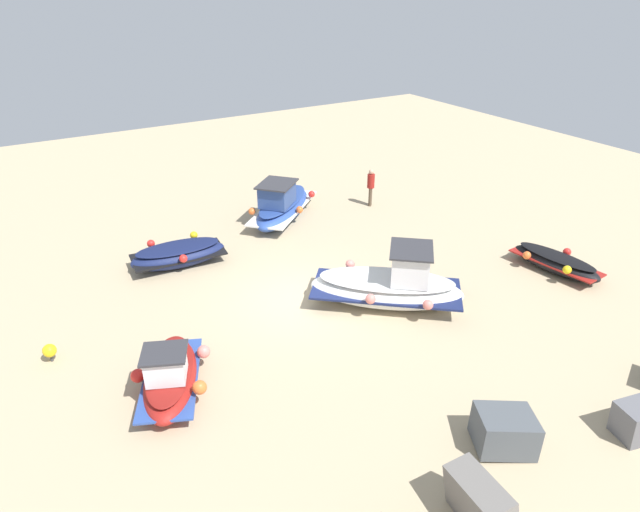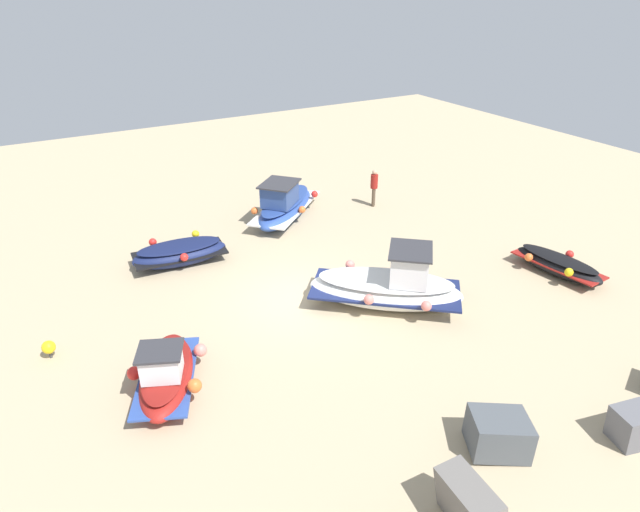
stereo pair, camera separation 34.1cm
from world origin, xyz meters
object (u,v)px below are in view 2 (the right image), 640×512
at_px(fishing_boat_0, 180,253).
at_px(fishing_boat_3, 166,374).
at_px(fishing_boat_2, 285,205).
at_px(person_walking, 374,185).
at_px(fishing_boat_4, 389,286).
at_px(mooring_buoy_0, 49,347).
at_px(fishing_boat_1, 558,265).

bearing_deg(fishing_boat_0, fishing_boat_3, -105.24).
xyz_separation_m(fishing_boat_2, person_walking, (-4.07, 0.67, 0.35)).
xyz_separation_m(fishing_boat_4, mooring_buoy_0, (9.54, -2.31, -0.27)).
bearing_deg(fishing_boat_3, fishing_boat_1, 110.32).
height_order(fishing_boat_2, fishing_boat_4, fishing_boat_4).
bearing_deg(fishing_boat_4, mooring_buoy_0, -153.33).
relative_size(fishing_boat_0, person_walking, 2.05).
xyz_separation_m(fishing_boat_0, fishing_boat_1, (-11.02, 7.23, -0.07)).
height_order(fishing_boat_1, fishing_boat_2, fishing_boat_2).
bearing_deg(fishing_boat_1, fishing_boat_4, 70.68).
height_order(fishing_boat_0, mooring_buoy_0, fishing_boat_0).
xyz_separation_m(fishing_boat_3, mooring_buoy_0, (2.39, -2.85, -0.14)).
bearing_deg(fishing_boat_4, person_walking, 98.51).
relative_size(person_walking, mooring_buoy_0, 3.21).
relative_size(fishing_boat_0, fishing_boat_4, 0.70).
bearing_deg(fishing_boat_1, fishing_boat_2, 26.64).
height_order(fishing_boat_0, person_walking, person_walking).
bearing_deg(fishing_boat_4, fishing_boat_1, 27.88).
height_order(fishing_boat_0, fishing_boat_4, fishing_boat_4).
height_order(fishing_boat_1, mooring_buoy_0, fishing_boat_1).
xyz_separation_m(fishing_boat_1, mooring_buoy_0, (15.74, -3.67, -0.01)).
bearing_deg(fishing_boat_2, fishing_boat_3, 6.20).
bearing_deg(mooring_buoy_0, fishing_boat_4, 166.39).
bearing_deg(fishing_boat_2, person_walking, 129.05).
distance_m(fishing_boat_3, person_walking, 13.70).
relative_size(fishing_boat_1, fishing_boat_3, 0.96).
bearing_deg(mooring_buoy_0, fishing_boat_1, 166.87).
distance_m(fishing_boat_1, fishing_boat_2, 10.79).
relative_size(fishing_boat_0, fishing_boat_2, 0.77).
xyz_separation_m(fishing_boat_0, person_walking, (-9.13, -1.09, 0.55)).
xyz_separation_m(fishing_boat_1, fishing_boat_4, (6.20, -1.36, 0.27)).
relative_size(fishing_boat_2, fishing_boat_3, 1.29).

